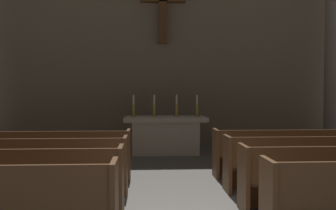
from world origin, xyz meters
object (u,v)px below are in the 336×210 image
Objects in this scene: pew_right_row_3 at (320,163)px; pew_right_row_4 at (295,153)px; candlestick_inner_left at (154,110)px; candlestick_inner_right at (177,110)px; pew_left_row_3 at (27,166)px; pew_left_row_4 at (45,155)px; altar at (165,134)px; pew_left_row_2 at (2,182)px; candlestick_outer_left at (134,110)px; candlestick_outer_right at (197,110)px; column_right_third at (336,35)px.

pew_right_row_3 and pew_right_row_4 have the same top height.
candlestick_inner_right is (0.60, 0.00, 0.00)m from candlestick_inner_left.
pew_left_row_3 is at bearing -118.81° from candlestick_inner_left.
pew_left_row_4 is 1.47× the size of altar.
candlestick_inner_right is at bearing 0.00° from altar.
candlestick_inner_right is (2.74, 4.97, 0.71)m from pew_left_row_2.
altar is at bearing -180.00° from candlestick_inner_right.
pew_right_row_4 is 1.47× the size of altar.
pew_left_row_4 is at bearing 180.00° from pew_right_row_4.
pew_left_row_4 is 3.73m from altar.
candlestick_outer_left reaches higher than pew_right_row_4.
pew_left_row_2 is 1.00× the size of pew_right_row_3.
candlestick_outer_left is 1.70m from candlestick_outer_right.
candlestick_inner_right is at bearing 54.85° from pew_left_row_3.
candlestick_outer_left reaches higher than altar.
altar is (2.44, 3.89, 0.06)m from pew_left_row_3.
pew_left_row_3 is 9.05m from column_right_third.
candlestick_outer_right is at bearing 56.46° from pew_left_row_2.
pew_right_row_4 is 3.32m from candlestick_outer_right.
pew_right_row_3 is at bearing -57.91° from altar.
candlestick_inner_left is at bearing 180.00° from altar.
candlestick_inner_left and candlestick_inner_right have the same top height.
candlestick_outer_right is (3.29, 3.89, 0.71)m from pew_left_row_3.
column_right_third reaches higher than pew_right_row_3.
pew_right_row_3 is 1.47× the size of altar.
pew_left_row_4 is at bearing -139.41° from candlestick_outer_right.
column_right_third is 5.12m from candlestick_inner_right.
candlestick_inner_right is at bearing 45.82° from pew_left_row_4.
pew_left_row_4 is 4.39m from candlestick_outer_right.
column_right_third is (2.49, 3.35, 2.82)m from pew_right_row_4.
pew_left_row_2 is 1.00× the size of pew_right_row_4.
candlestick_outer_left and candlestick_inner_right have the same top height.
pew_left_row_2 is 5.72m from candlestick_inner_right.
altar is (-4.93, -0.53, -2.76)m from column_right_third.
candlestick_inner_right is 0.55m from candlestick_outer_right.
candlestick_inner_left reaches higher than pew_left_row_3.
candlestick_outer_right is at bearing -172.61° from column_right_third.
pew_left_row_2 is at bearing -113.33° from candlestick_inner_left.
pew_right_row_3 is (4.88, -1.07, 0.00)m from pew_left_row_4.
pew_left_row_4 is at bearing 90.00° from pew_left_row_3.
pew_left_row_2 is 5.45m from candlestick_inner_left.
candlestick_inner_left reaches higher than pew_left_row_4.
pew_right_row_3 is 1.07m from pew_right_row_4.
column_right_third is 3.07× the size of altar.
pew_right_row_4 is 5.58× the size of candlestick_outer_right.
candlestick_outer_right is (-1.59, 3.89, 0.71)m from pew_right_row_3.
candlestick_inner_right is at bearing 180.00° from candlestick_outer_right.
pew_right_row_4 is at bearing -52.79° from candlestick_inner_right.
pew_right_row_3 is at bearing -49.79° from candlestick_outer_left.
column_right_third is (2.49, 4.42, 2.82)m from pew_right_row_3.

